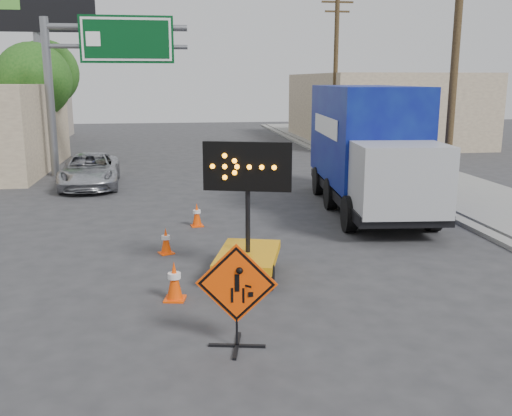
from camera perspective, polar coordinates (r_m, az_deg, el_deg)
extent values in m
plane|color=#2D2D30|center=(9.30, 0.65, -14.07)|extent=(100.00, 100.00, 0.00)
cube|color=gray|center=(25.06, 11.61, 2.94)|extent=(0.40, 60.00, 0.12)
cube|color=gray|center=(25.93, 16.40, 3.04)|extent=(4.00, 60.00, 0.15)
cube|color=beige|center=(40.84, 12.31, 9.74)|extent=(10.00, 14.00, 4.60)
cylinder|color=slate|center=(26.72, -19.91, 10.25)|extent=(0.36, 0.36, 6.80)
cylinder|color=slate|center=(26.39, -13.74, 17.15)|extent=(6.00, 0.28, 0.28)
cylinder|color=slate|center=(26.33, -13.64, 15.41)|extent=(6.00, 0.20, 0.20)
cube|color=#043815|center=(26.20, -12.80, 16.13)|extent=(4.00, 0.10, 2.00)
cube|color=silver|center=(26.13, -12.81, 16.14)|extent=(3.80, 0.01, 1.80)
cylinder|color=slate|center=(34.95, -20.76, 12.39)|extent=(0.44, 0.44, 9.00)
cube|color=silver|center=(35.00, -20.99, 18.63)|extent=(6.00, 0.25, 3.00)
cube|color=black|center=(34.86, -21.05, 18.66)|extent=(6.10, 0.04, 3.10)
cylinder|color=#4E3C21|center=(20.45, 19.20, 12.88)|extent=(0.26, 0.26, 9.00)
cylinder|color=#4E3C21|center=(33.52, 7.95, 13.10)|extent=(0.26, 0.26, 9.00)
cube|color=#4E3C21|center=(33.79, 8.16, 19.72)|extent=(1.80, 0.10, 0.10)
cube|color=#4E3C21|center=(33.73, 8.13, 18.88)|extent=(1.40, 0.10, 0.10)
cylinder|color=#4E3C21|center=(31.04, -20.97, 7.11)|extent=(0.28, 0.28, 3.25)
sphere|color=#194A15|center=(30.93, -21.35, 11.81)|extent=(3.71, 3.71, 3.71)
cylinder|color=#4E3C21|center=(39.04, -19.95, 8.41)|extent=(0.28, 0.28, 3.58)
sphere|color=#194A15|center=(38.97, -20.27, 12.54)|extent=(4.10, 4.10, 4.10)
cube|color=black|center=(9.41, -1.91, -13.59)|extent=(0.91, 0.24, 0.04)
cube|color=black|center=(9.41, -1.91, -13.59)|extent=(0.24, 0.91, 0.04)
cylinder|color=black|center=(9.27, -1.93, -11.72)|extent=(0.04, 0.04, 0.72)
cube|color=#FF4505|center=(9.00, -1.96, -7.57)|extent=(1.28, 0.28, 1.30)
cube|color=black|center=(9.00, -1.96, -7.57)|extent=(1.19, 0.25, 1.21)
cube|color=orange|center=(12.38, -0.81, -4.82)|extent=(1.75, 2.32, 0.19)
cylinder|color=black|center=(12.07, -0.83, 0.57)|extent=(0.10, 0.10, 2.27)
cube|color=black|center=(11.93, -0.84, 4.21)|extent=(1.82, 0.60, 1.03)
imported|color=#B5B6BC|center=(23.72, -16.27, 3.63)|extent=(2.50, 4.91, 1.33)
cube|color=black|center=(18.99, 11.13, 1.62)|extent=(3.25, 8.50, 0.31)
cube|color=#080966|center=(19.52, 10.54, 7.33)|extent=(3.18, 6.65, 3.12)
cube|color=#9EA0A5|center=(15.78, 15.26, 2.83)|extent=(2.55, 2.08, 1.87)
cube|color=#FF4505|center=(11.36, -8.10, -8.99)|extent=(0.46, 0.46, 0.03)
cone|color=#FF4505|center=(11.22, -8.17, -7.14)|extent=(0.31, 0.31, 0.75)
cylinder|color=silver|center=(11.19, -8.18, -6.71)|extent=(0.25, 0.25, 0.11)
cube|color=#FF4505|center=(14.29, -8.96, -4.46)|extent=(0.43, 0.43, 0.03)
cone|color=#FF4505|center=(14.19, -9.00, -3.20)|extent=(0.26, 0.26, 0.62)
cylinder|color=silver|center=(14.17, -9.01, -2.92)|extent=(0.21, 0.21, 0.09)
cube|color=#FF4505|center=(16.81, -5.91, -1.76)|extent=(0.39, 0.39, 0.03)
cone|color=#FF4505|center=(16.73, -5.93, -0.62)|extent=(0.27, 0.27, 0.66)
cylinder|color=silver|center=(16.71, -5.94, -0.36)|extent=(0.22, 0.22, 0.10)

